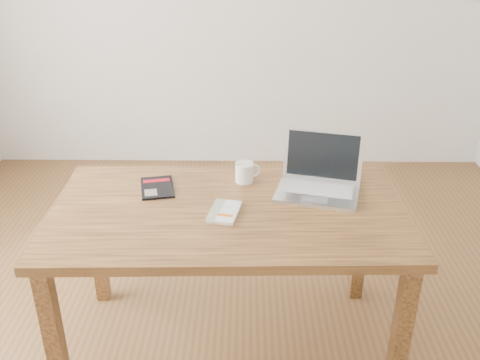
{
  "coord_description": "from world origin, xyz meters",
  "views": [
    {
      "loc": [
        0.08,
        -2.12,
        1.84
      ],
      "look_at": [
        0.05,
        -0.1,
        0.85
      ],
      "focal_mm": 40.0,
      "sensor_mm": 36.0,
      "label": 1
    }
  ],
  "objects_px": {
    "laptop": "(319,179)",
    "desk": "(228,226)",
    "white_guidebook": "(224,212)",
    "coffee_mug": "(245,172)",
    "black_guidebook": "(157,187)"
  },
  "relations": [
    {
      "from": "laptop",
      "to": "desk",
      "type": "bearing_deg",
      "value": -143.13
    },
    {
      "from": "desk",
      "to": "white_guidebook",
      "type": "relative_size",
      "value": 7.36
    },
    {
      "from": "white_guidebook",
      "to": "black_guidebook",
      "type": "height_order",
      "value": "white_guidebook"
    },
    {
      "from": "white_guidebook",
      "to": "coffee_mug",
      "type": "distance_m",
      "value": 0.32
    },
    {
      "from": "white_guidebook",
      "to": "black_guidebook",
      "type": "xyz_separation_m",
      "value": [
        -0.31,
        0.22,
        -0.0
      ]
    },
    {
      "from": "desk",
      "to": "coffee_mug",
      "type": "xyz_separation_m",
      "value": [
        0.07,
        0.25,
        0.14
      ]
    },
    {
      "from": "white_guidebook",
      "to": "desk",
      "type": "bearing_deg",
      "value": 85.75
    },
    {
      "from": "black_guidebook",
      "to": "coffee_mug",
      "type": "bearing_deg",
      "value": -0.4
    },
    {
      "from": "laptop",
      "to": "coffee_mug",
      "type": "distance_m",
      "value": 0.34
    },
    {
      "from": "white_guidebook",
      "to": "black_guidebook",
      "type": "relative_size",
      "value": 0.86
    },
    {
      "from": "desk",
      "to": "laptop",
      "type": "xyz_separation_m",
      "value": [
        0.4,
        0.17,
        0.14
      ]
    },
    {
      "from": "laptop",
      "to": "coffee_mug",
      "type": "xyz_separation_m",
      "value": [
        -0.33,
        0.09,
        -0.01
      ]
    },
    {
      "from": "white_guidebook",
      "to": "coffee_mug",
      "type": "xyz_separation_m",
      "value": [
        0.08,
        0.3,
        0.04
      ]
    },
    {
      "from": "laptop",
      "to": "coffee_mug",
      "type": "relative_size",
      "value": 3.44
    },
    {
      "from": "desk",
      "to": "coffee_mug",
      "type": "distance_m",
      "value": 0.3
    }
  ]
}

